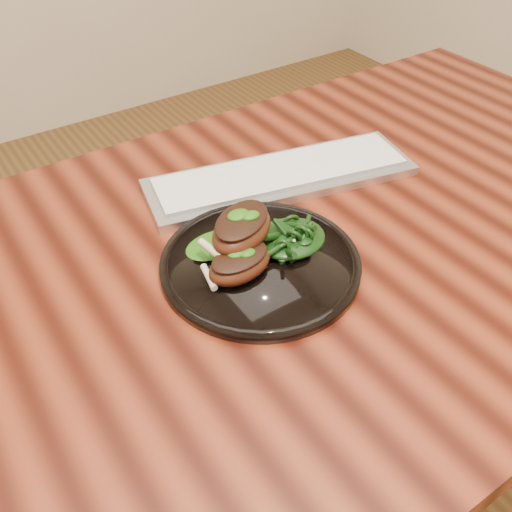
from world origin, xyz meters
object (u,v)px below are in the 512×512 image
(lamb_chop_front, at_px, (239,263))
(greens_heap, at_px, (291,234))
(desk, at_px, (260,299))
(keyboard, at_px, (281,176))
(plate, at_px, (260,264))

(lamb_chop_front, xyz_separation_m, greens_heap, (0.09, 0.01, -0.00))
(desk, distance_m, keyboard, 0.22)
(greens_heap, bearing_deg, plate, -174.81)
(desk, height_order, plate, plate)
(keyboard, bearing_deg, lamb_chop_front, -138.14)
(desk, height_order, keyboard, keyboard)
(desk, xyz_separation_m, greens_heap, (0.04, -0.02, 0.11))
(plate, xyz_separation_m, lamb_chop_front, (-0.04, -0.01, 0.03))
(plate, height_order, greens_heap, greens_heap)
(desk, relative_size, greens_heap, 15.95)
(lamb_chop_front, height_order, greens_heap, lamb_chop_front)
(greens_heap, height_order, keyboard, greens_heap)
(greens_heap, xyz_separation_m, keyboard, (0.10, 0.15, -0.02))
(lamb_chop_front, bearing_deg, greens_heap, 8.84)
(plate, distance_m, greens_heap, 0.06)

